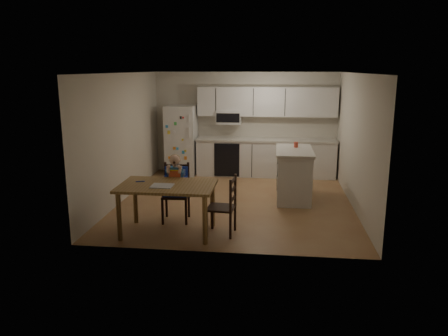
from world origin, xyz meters
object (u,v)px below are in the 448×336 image
red_cup (296,145)px  chair_side (227,202)px  refrigerator (181,140)px  chair_booster (176,181)px  kitchen_island (294,174)px  dining_table (167,191)px

red_cup → chair_side: size_ratio=0.11×
refrigerator → chair_booster: 3.42m
chair_side → chair_booster: bearing=-115.9°
refrigerator → kitchen_island: size_ratio=1.24×
kitchen_island → dining_table: 2.98m
kitchen_island → chair_side: (-1.12, -2.11, 0.03)m
refrigerator → chair_side: 4.25m
dining_table → red_cup: bearing=48.9°
dining_table → chair_booster: size_ratio=1.28×
red_cup → dining_table: red_cup is taller
chair_side → refrigerator: bearing=-152.8°
chair_booster → chair_side: size_ratio=1.23×
refrigerator → red_cup: (2.72, -1.57, 0.21)m
refrigerator → chair_side: (1.57, -3.94, -0.31)m
chair_booster → chair_side: bearing=-35.9°
dining_table → chair_side: size_ratio=1.58×
kitchen_island → chair_booster: (-2.07, -1.53, 0.20)m
red_cup → chair_side: bearing=-116.0°
kitchen_island → chair_booster: size_ratio=1.17×
kitchen_island → red_cup: 0.61m
chair_booster → chair_side: (0.95, -0.58, -0.17)m
refrigerator → dining_table: 4.03m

